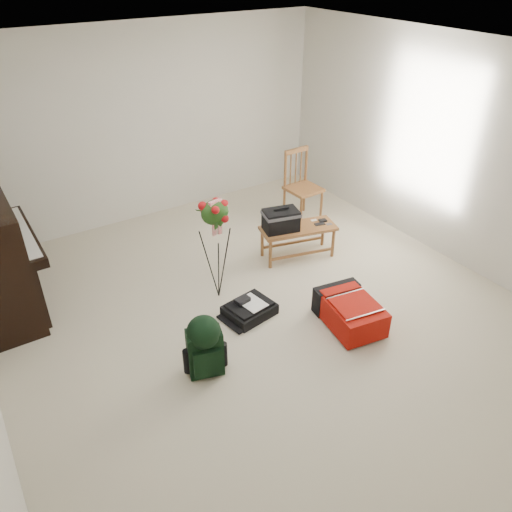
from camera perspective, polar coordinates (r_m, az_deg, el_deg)
floor at (r=5.18m, az=0.84°, el=-6.64°), size 5.00×5.50×0.01m
ceiling at (r=4.10m, az=1.14°, el=21.71°), size 5.00×5.50×0.01m
wall_back at (r=6.80m, az=-12.40°, el=14.39°), size 5.00×0.04×2.50m
wall_right at (r=6.14m, az=21.16°, el=11.07°), size 0.04×5.50×2.50m
bench at (r=5.80m, az=3.66°, el=3.68°), size 0.95×0.56×0.69m
dining_chair at (r=6.79m, az=5.28°, el=7.91°), size 0.44×0.44×0.97m
red_suitcase at (r=5.07m, az=10.31°, el=-6.01°), size 0.57×0.76×0.30m
black_duffel at (r=5.13m, az=-0.76°, el=-6.06°), size 0.53×0.45×0.20m
green_backpack at (r=4.36m, az=-5.89°, el=-9.91°), size 0.34×0.32×0.60m
flower_stand at (r=5.12m, az=-4.52°, el=0.62°), size 0.42×0.42×1.18m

